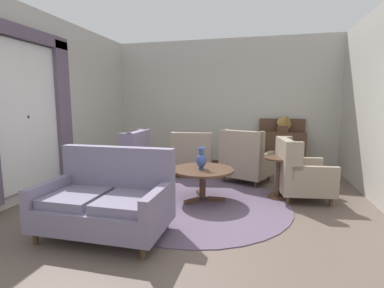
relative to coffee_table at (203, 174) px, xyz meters
name	(u,v)px	position (x,y,z in m)	size (l,w,h in m)	color
ground	(192,210)	(-0.06, -0.47, -0.44)	(9.03, 9.03, 0.00)	brown
wall_back	(223,104)	(-0.06, 2.76, 1.10)	(5.60, 0.08, 3.09)	#BCB7AD
wall_left	(68,104)	(-2.78, 0.50, 1.10)	(0.08, 4.51, 3.09)	#BCB7AD
wall_right	(384,104)	(2.65, 0.50, 1.10)	(0.08, 4.51, 3.09)	#BCB7AD
baseboard_back	(222,163)	(-0.06, 2.70, -0.38)	(5.44, 0.03, 0.12)	#4C3323
area_rug	(196,203)	(-0.06, -0.17, -0.44)	(2.89, 2.89, 0.01)	#5B4C60
window_with_curtains	(28,107)	(-2.69, -0.57, 1.06)	(0.12, 1.90, 2.57)	silver
coffee_table	(203,174)	(0.00, 0.00, 0.00)	(0.99, 0.99, 0.52)	#4C3323
porcelain_vase	(201,160)	(-0.02, -0.03, 0.23)	(0.16, 0.16, 0.35)	#384C93
settee	(106,201)	(-0.87, -1.43, -0.03)	(1.49, 0.87, 1.01)	slate
armchair_foreground_right	(125,166)	(-1.47, 0.22, -0.01)	(0.96, 0.89, 1.07)	slate
armchair_back_corner	(299,173)	(1.51, 0.46, -0.02)	(0.90, 0.91, 0.99)	gray
armchair_far_left	(192,156)	(-0.56, 1.59, -0.04)	(0.97, 0.97, 0.95)	gray
armchair_beside_settee	(245,161)	(0.59, 1.22, 0.00)	(1.08, 1.06, 1.05)	gray
side_table	(278,174)	(1.18, 0.40, -0.03)	(0.47, 0.47, 0.69)	#4C3323
sideboard	(281,148)	(1.35, 2.46, 0.08)	(1.03, 0.38, 1.20)	#4C3323
gramophone	(285,122)	(1.40, 2.38, 0.70)	(0.40, 0.48, 0.50)	#4C3323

